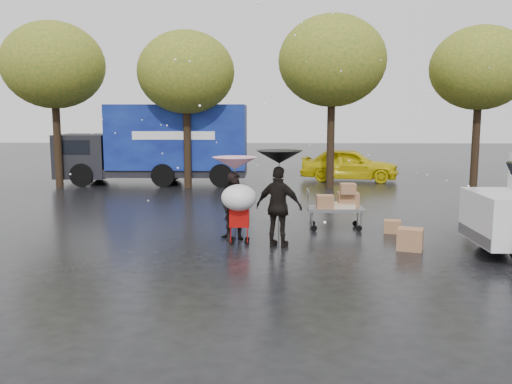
{
  "coord_description": "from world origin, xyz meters",
  "views": [
    {
      "loc": [
        -0.08,
        -12.69,
        3.12
      ],
      "look_at": [
        -0.4,
        1.0,
        1.13
      ],
      "focal_mm": 38.0,
      "sensor_mm": 36.0,
      "label": 1
    }
  ],
  "objects_px": {
    "blue_truck": "(160,144)",
    "yellow_taxi": "(349,164)",
    "person_black": "(279,207)",
    "person_pink": "(235,206)",
    "shopping_cart": "(239,201)",
    "vendor_cart": "(339,203)"
  },
  "relations": [
    {
      "from": "yellow_taxi",
      "to": "person_pink",
      "type": "bearing_deg",
      "value": 170.03
    },
    {
      "from": "shopping_cart",
      "to": "blue_truck",
      "type": "height_order",
      "value": "blue_truck"
    },
    {
      "from": "vendor_cart",
      "to": "yellow_taxi",
      "type": "height_order",
      "value": "yellow_taxi"
    },
    {
      "from": "person_black",
      "to": "blue_truck",
      "type": "height_order",
      "value": "blue_truck"
    },
    {
      "from": "person_black",
      "to": "vendor_cart",
      "type": "distance_m",
      "value": 2.66
    },
    {
      "from": "person_black",
      "to": "blue_truck",
      "type": "bearing_deg",
      "value": -45.84
    },
    {
      "from": "person_black",
      "to": "blue_truck",
      "type": "xyz_separation_m",
      "value": [
        -5.1,
        11.58,
        0.8
      ]
    },
    {
      "from": "blue_truck",
      "to": "shopping_cart",
      "type": "bearing_deg",
      "value": -69.98
    },
    {
      "from": "blue_truck",
      "to": "yellow_taxi",
      "type": "distance_m",
      "value": 8.76
    },
    {
      "from": "person_pink",
      "to": "yellow_taxi",
      "type": "distance_m",
      "value": 12.97
    },
    {
      "from": "person_pink",
      "to": "person_black",
      "type": "height_order",
      "value": "person_black"
    },
    {
      "from": "person_black",
      "to": "yellow_taxi",
      "type": "bearing_deg",
      "value": -84.96
    },
    {
      "from": "vendor_cart",
      "to": "blue_truck",
      "type": "distance_m",
      "value": 11.72
    },
    {
      "from": "person_pink",
      "to": "person_black",
      "type": "relative_size",
      "value": 0.89
    },
    {
      "from": "person_pink",
      "to": "person_black",
      "type": "bearing_deg",
      "value": -69.48
    },
    {
      "from": "person_pink",
      "to": "vendor_cart",
      "type": "xyz_separation_m",
      "value": [
        2.73,
        1.38,
        -0.12
      ]
    },
    {
      "from": "shopping_cart",
      "to": "blue_truck",
      "type": "distance_m",
      "value": 12.15
    },
    {
      "from": "person_pink",
      "to": "person_black",
      "type": "distance_m",
      "value": 1.27
    },
    {
      "from": "person_black",
      "to": "shopping_cart",
      "type": "xyz_separation_m",
      "value": [
        -0.94,
        0.19,
        0.11
      ]
    },
    {
      "from": "person_pink",
      "to": "blue_truck",
      "type": "bearing_deg",
      "value": 73.21
    },
    {
      "from": "shopping_cart",
      "to": "blue_truck",
      "type": "relative_size",
      "value": 0.18
    },
    {
      "from": "shopping_cart",
      "to": "person_pink",
      "type": "bearing_deg",
      "value": 104.35
    }
  ]
}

